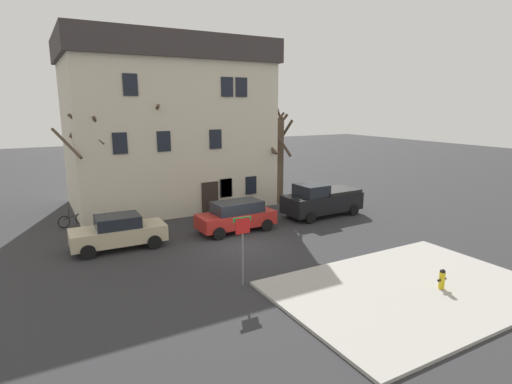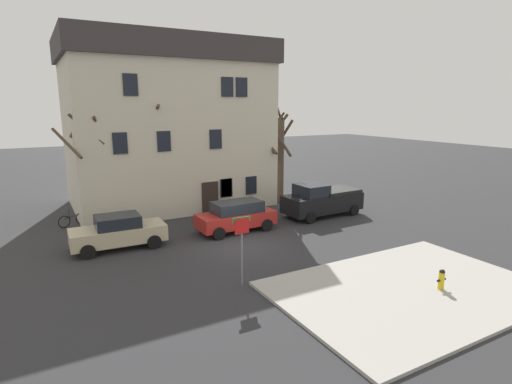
% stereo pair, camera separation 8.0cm
% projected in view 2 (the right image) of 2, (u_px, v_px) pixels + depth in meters
% --- Properties ---
extents(ground_plane, '(120.00, 120.00, 0.00)m').
position_uv_depth(ground_plane, '(241.00, 246.00, 20.42)').
color(ground_plane, '#2D2D30').
extents(sidewalk_slab, '(10.07, 6.85, 0.12)m').
position_uv_depth(sidewalk_slab, '(409.00, 289.00, 15.42)').
color(sidewalk_slab, '#A8A59E').
rests_on(sidewalk_slab, ground_plane).
extents(building_main, '(13.28, 8.87, 11.13)m').
position_uv_depth(building_main, '(168.00, 124.00, 28.22)').
color(building_main, beige).
rests_on(building_main, ground_plane).
extents(tree_bare_near, '(2.94, 2.91, 7.47)m').
position_uv_depth(tree_bare_near, '(89.00, 160.00, 23.11)').
color(tree_bare_near, '#4C3D2D').
rests_on(tree_bare_near, ground_plane).
extents(tree_bare_mid, '(2.84, 2.90, 8.59)m').
position_uv_depth(tree_bare_mid, '(132.00, 148.00, 24.36)').
color(tree_bare_mid, brown).
rests_on(tree_bare_mid, ground_plane).
extents(tree_bare_far, '(2.66, 2.87, 7.71)m').
position_uv_depth(tree_bare_far, '(268.00, 143.00, 29.61)').
color(tree_bare_far, '#4C3D2D').
rests_on(tree_bare_far, ground_plane).
extents(tree_bare_end, '(2.27, 2.23, 6.32)m').
position_uv_depth(tree_bare_end, '(279.00, 156.00, 28.95)').
color(tree_bare_end, '#4C3D2D').
rests_on(tree_bare_end, ground_plane).
extents(car_beige_sedan, '(4.49, 2.08, 1.67)m').
position_uv_depth(car_beige_sedan, '(118.00, 232.00, 19.90)').
color(car_beige_sedan, '#C6B793').
rests_on(car_beige_sedan, ground_plane).
extents(car_red_wagon, '(4.40, 2.07, 1.70)m').
position_uv_depth(car_red_wagon, '(236.00, 216.00, 22.61)').
color(car_red_wagon, '#AD231E').
rests_on(car_red_wagon, ground_plane).
extents(pickup_truck_black, '(5.23, 2.44, 2.11)m').
position_uv_depth(pickup_truck_black, '(322.00, 200.00, 25.77)').
color(pickup_truck_black, black).
rests_on(pickup_truck_black, ground_plane).
extents(fire_hydrant, '(0.42, 0.22, 0.78)m').
position_uv_depth(fire_hydrant, '(441.00, 279.00, 15.26)').
color(fire_hydrant, gold).
rests_on(fire_hydrant, sidewalk_slab).
extents(street_sign_pole, '(0.76, 0.07, 2.75)m').
position_uv_depth(street_sign_pole, '(242.00, 238.00, 15.51)').
color(street_sign_pole, slate).
rests_on(street_sign_pole, ground_plane).
extents(bicycle_leaning, '(1.64, 0.71, 1.03)m').
position_uv_depth(bicycle_leaning, '(73.00, 220.00, 23.71)').
color(bicycle_leaning, black).
rests_on(bicycle_leaning, ground_plane).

